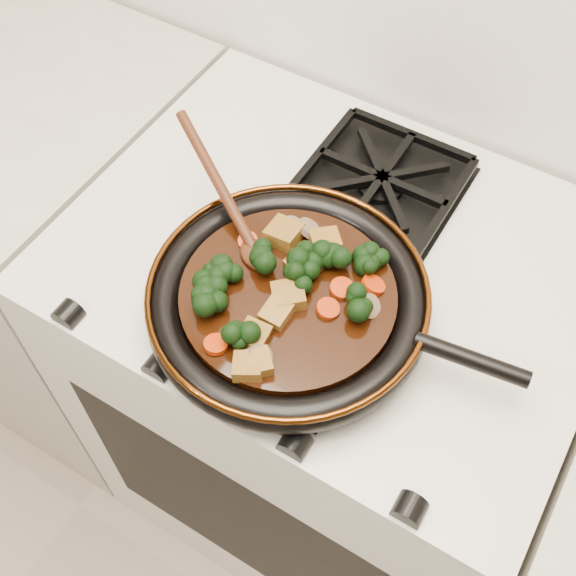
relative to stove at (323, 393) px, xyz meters
The scene contains 33 objects.
stove is the anchor object (origin of this frame).
burner_grate_front 0.48m from the stove, 90.00° to the right, with size 0.23×0.23×0.03m, color black, non-canonical shape.
burner_grate_back 0.48m from the stove, 90.00° to the left, with size 0.23×0.23×0.03m, color black, non-canonical shape.
skillet 0.51m from the stove, 89.18° to the right, with size 0.49×0.36×0.05m.
braising_sauce 0.52m from the stove, 90.04° to the right, with size 0.28×0.28×0.02m, color black.
tofu_cube_0 0.54m from the stove, 87.48° to the right, with size 0.04×0.04×0.02m, color brown.
tofu_cube_1 0.52m from the stove, 131.62° to the right, with size 0.04×0.04×0.02m, color brown.
tofu_cube_2 0.57m from the stove, 84.61° to the right, with size 0.04×0.03×0.02m, color brown.
tofu_cube_3 0.52m from the stove, 91.69° to the right, with size 0.04×0.04×0.02m, color brown.
tofu_cube_4 0.54m from the stove, 87.97° to the right, with size 0.03×0.03×0.02m, color brown.
tofu_cube_5 0.52m from the stove, 87.48° to the right, with size 0.03×0.04×0.02m, color brown.
tofu_cube_6 0.56m from the stove, 90.24° to the right, with size 0.03×0.04×0.02m, color brown.
tofu_cube_7 0.57m from the stove, 86.32° to the right, with size 0.03×0.03×0.02m, color brown.
broccoli_floret_0 0.52m from the stove, 32.57° to the right, with size 0.06×0.06×0.05m, color black, non-canonical shape.
broccoli_floret_1 0.56m from the stove, 114.19° to the right, with size 0.06×0.06×0.05m, color black, non-canonical shape.
broccoli_floret_2 0.53m from the stove, 89.47° to the right, with size 0.06×0.06×0.06m, color black, non-canonical shape.
broccoli_floret_3 0.53m from the stove, 88.20° to the right, with size 0.05×0.05×0.06m, color black, non-canonical shape.
broccoli_floret_4 0.54m from the stove, 51.28° to the right, with size 0.06×0.06×0.05m, color black, non-canonical shape.
broccoli_floret_5 0.56m from the stove, 108.73° to the right, with size 0.06×0.06×0.05m, color black, non-canonical shape.
broccoli_floret_6 0.53m from the stove, 114.17° to the right, with size 0.06×0.06×0.05m, color black, non-canonical shape.
broccoli_floret_7 0.53m from the stove, 69.12° to the right, with size 0.06×0.06×0.06m, color black, non-canonical shape.
broccoli_floret_8 0.57m from the stove, 91.83° to the right, with size 0.06×0.06×0.06m, color black, non-canonical shape.
broccoli_floret_9 0.55m from the stove, 117.77° to the right, with size 0.06×0.06×0.05m, color black, non-canonical shape.
carrot_coin_0 0.53m from the stove, 37.03° to the right, with size 0.03×0.03×0.01m, color #B92905.
carrot_coin_1 0.57m from the stove, 97.96° to the right, with size 0.03×0.03×0.01m, color #B92905.
carrot_coin_2 0.53m from the stove, 134.18° to the right, with size 0.03×0.03×0.01m, color #B92905.
carrot_coin_3 0.53m from the stove, 66.21° to the right, with size 0.03×0.03×0.01m, color #B92905.
carrot_coin_4 0.53m from the stove, 58.48° to the right, with size 0.03×0.03×0.01m, color #B92905.
mushroom_slice_0 0.53m from the stove, 45.54° to the right, with size 0.03×0.03×0.01m, color brown.
mushroom_slice_1 0.52m from the stove, 140.10° to the right, with size 0.03×0.03×0.01m, color brown.
mushroom_slice_2 0.57m from the stove, 84.96° to the right, with size 0.03×0.03×0.01m, color brown.
mushroom_slice_3 0.52m from the stove, 130.27° to the right, with size 0.04×0.04×0.01m, color brown.
wooden_spoon 0.55m from the stove, 148.92° to the right, with size 0.14×0.10×0.23m.
Camera 1 is at (0.26, 1.12, 1.71)m, focal length 45.00 mm.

